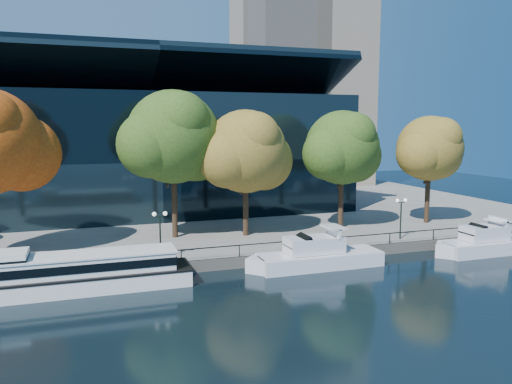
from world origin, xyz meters
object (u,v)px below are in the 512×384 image
object	(u,v)px
tour_boat	(78,272)
cruiser_far	(484,242)
tree_3	(247,153)
tree_5	(431,150)
tree_2	(175,139)
lamp_1	(160,224)
cruiser_near	(315,255)
lamp_2	(401,209)
tree_4	(344,149)

from	to	relation	value
tour_boat	cruiser_far	distance (m)	36.48
tree_3	tree_5	bearing A→B (deg)	-0.50
tree_2	tour_boat	bearing A→B (deg)	-129.99
tree_3	lamp_1	bearing A→B (deg)	-146.53
tour_boat	tree_5	xyz separation A→B (m)	(38.15, 9.41, 7.99)
cruiser_near	cruiser_far	xyz separation A→B (m)	(17.31, -0.91, 0.00)
tree_5	lamp_2	xyz separation A→B (m)	(-8.08, -6.24, -5.41)
tree_4	tree_3	bearing A→B (deg)	-178.66
cruiser_near	lamp_1	xyz separation A→B (m)	(-12.62, 3.37, 2.89)
tree_4	lamp_2	size ratio (longest dim) A/B	3.17
cruiser_near	cruiser_far	size ratio (longest dim) A/B	1.15
tree_4	cruiser_far	bearing A→B (deg)	-49.89
tree_5	lamp_1	bearing A→B (deg)	-168.84
cruiser_far	tree_5	bearing A→B (deg)	80.90
cruiser_near	cruiser_far	world-z (taller)	cruiser_near
tree_5	lamp_2	size ratio (longest dim) A/B	3.04
cruiser_far	tree_3	world-z (taller)	tree_3
tree_2	lamp_1	size ratio (longest dim) A/B	3.63
lamp_1	lamp_2	xyz separation A→B (m)	(23.54, 0.00, 0.00)
tour_boat	tree_3	xyz separation A→B (m)	(16.26, 9.60, 7.98)
tour_boat	tree_2	bearing A→B (deg)	50.01
tree_5	lamp_2	world-z (taller)	tree_5
cruiser_near	tree_5	world-z (taller)	tree_5
tree_4	tree_5	size ratio (longest dim) A/B	1.04
tour_boat	tree_2	size ratio (longest dim) A/B	1.19
cruiser_far	lamp_2	size ratio (longest dim) A/B	2.62
tree_4	lamp_1	size ratio (longest dim) A/B	3.17
lamp_1	tree_4	bearing A→B (deg)	17.91
cruiser_far	tree_5	world-z (taller)	tree_5
tree_2	cruiser_near	bearing A→B (deg)	-48.78
cruiser_far	lamp_1	bearing A→B (deg)	171.85
tree_3	lamp_2	distance (m)	16.16
tree_3	lamp_2	world-z (taller)	tree_3
tree_3	tour_boat	bearing A→B (deg)	-149.43
tour_boat	lamp_1	size ratio (longest dim) A/B	4.31
tour_boat	tree_3	bearing A→B (deg)	30.57
tree_4	lamp_2	xyz separation A→B (m)	(2.85, -6.69, -5.63)
tree_2	tree_4	size ratio (longest dim) A/B	1.15
cruiser_near	tree_3	xyz separation A→B (m)	(-2.90, 9.80, 8.29)
tree_4	lamp_1	distance (m)	22.46
lamp_2	tree_5	bearing A→B (deg)	37.68
lamp_2	lamp_1	bearing A→B (deg)	180.00
cruiser_near	tree_4	bearing A→B (deg)	51.27
tree_4	tree_2	bearing A→B (deg)	176.14
tour_boat	tree_5	distance (m)	40.10
tree_2	lamp_2	xyz separation A→B (m)	(20.79, -7.89, -6.85)
cruiser_near	tree_4	size ratio (longest dim) A/B	0.95
lamp_1	cruiser_far	bearing A→B (deg)	-8.15
tour_boat	lamp_2	distance (m)	30.35
cruiser_near	tree_2	distance (m)	17.86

